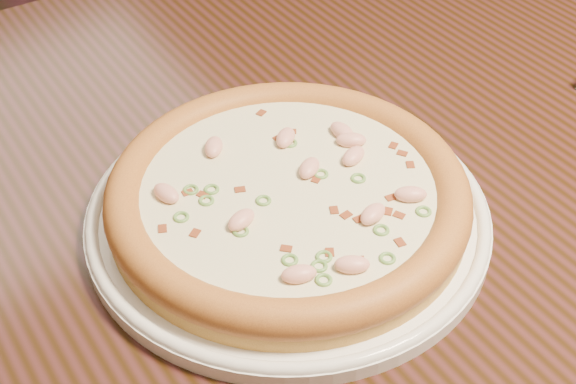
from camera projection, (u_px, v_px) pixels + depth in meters
ground at (277, 226)px, 1.70m from camera, size 9.00×9.00×0.00m
hero_table at (365, 219)px, 0.76m from camera, size 1.20×0.80×0.75m
plate at (288, 213)px, 0.61m from camera, size 0.31×0.31×0.02m
pizza at (288, 195)px, 0.60m from camera, size 0.27×0.27×0.03m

